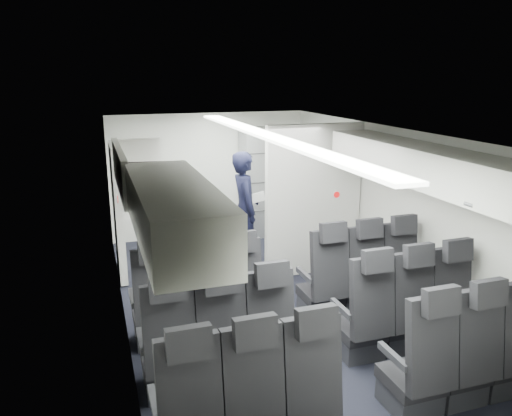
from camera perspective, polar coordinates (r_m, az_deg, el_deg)
cabin_shell at (r=5.94m, az=1.21°, el=-1.20°), size 3.41×6.01×2.16m
seat_row_front at (r=5.73m, az=2.98°, el=-9.57°), size 3.33×0.56×1.24m
seat_row_mid at (r=4.99m, az=6.82°, el=-13.63°), size 3.33×0.56×1.24m
seat_row_rear at (r=4.31m, az=12.14°, el=-18.92°), size 3.33×0.56×1.24m
overhead_bin_left_rear at (r=3.54m, az=-9.36°, el=-0.41°), size 0.53×1.80×0.40m
overhead_bin_left_front_open at (r=5.25m, az=-12.84°, el=3.13°), size 0.64×1.70×0.72m
overhead_bin_right_rear at (r=4.82m, az=25.64°, el=2.43°), size 0.53×1.80×0.40m
overhead_bin_right_front at (r=6.17m, az=14.47°, el=5.94°), size 0.53×1.70×0.40m
bulkhead_partition at (r=7.03m, az=6.58°, el=0.88°), size 1.40×0.15×2.13m
galley_unit at (r=8.78m, az=1.14°, el=3.01°), size 0.85×0.52×1.90m
boarding_door at (r=7.17m, az=-15.51°, el=-0.29°), size 0.12×1.27×1.86m
flight_attendant at (r=7.34m, az=-1.28°, el=-0.15°), size 0.45×0.65×1.72m
carry_on_bag at (r=4.99m, az=-12.09°, el=3.56°), size 0.45×0.35×0.25m
papers at (r=7.30m, az=0.25°, el=1.23°), size 0.20×0.07×0.14m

